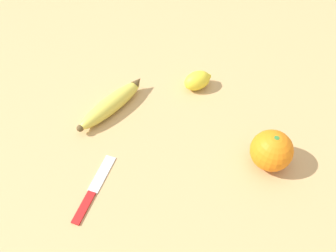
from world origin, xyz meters
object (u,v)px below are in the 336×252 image
object	(u,v)px
banana	(112,104)
lemon	(197,80)
paring_knife	(93,190)
orange	(271,151)

from	to	relation	value
banana	lemon	bearing A→B (deg)	-29.61
paring_knife	lemon	bearing A→B (deg)	71.64
lemon	banana	bearing A→B (deg)	96.64
banana	paring_knife	distance (m)	0.21
banana	paring_knife	size ratio (longest dim) A/B	1.26
banana	lemon	size ratio (longest dim) A/B	2.31
orange	paring_knife	bearing A→B (deg)	86.93
banana	paring_knife	bearing A→B (deg)	-144.11
orange	paring_knife	xyz separation A→B (m)	(0.02, 0.36, -0.04)
orange	paring_knife	world-z (taller)	orange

